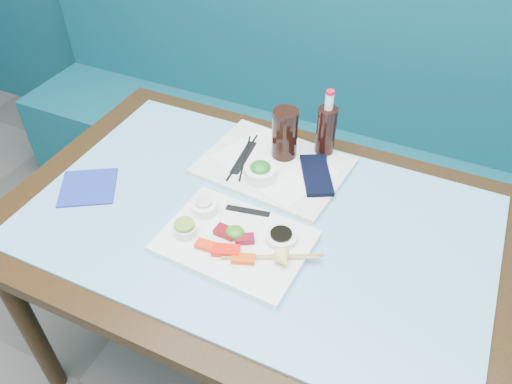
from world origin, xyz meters
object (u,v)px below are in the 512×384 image
at_px(dining_table, 258,241).
at_px(blue_napkin, 88,187).
at_px(serving_tray, 274,166).
at_px(cola_bottle_body, 326,133).
at_px(seaweed_bowl, 260,173).
at_px(cola_glass, 285,134).
at_px(booth_bench, 339,157).
at_px(sashimi_plate, 235,242).

bearing_deg(dining_table, blue_napkin, -169.15).
bearing_deg(serving_tray, cola_bottle_body, 53.82).
height_order(serving_tray, seaweed_bowl, seaweed_bowl).
relative_size(seaweed_bowl, cola_glass, 0.59).
xyz_separation_m(serving_tray, seaweed_bowl, (-0.01, -0.07, 0.03)).
height_order(booth_bench, dining_table, booth_bench).
relative_size(dining_table, serving_tray, 3.35).
relative_size(dining_table, sashimi_plate, 3.81).
bearing_deg(booth_bench, dining_table, -90.00).
xyz_separation_m(booth_bench, seaweed_bowl, (-0.06, -0.70, 0.42)).
distance_m(seaweed_bowl, blue_napkin, 0.50).
relative_size(serving_tray, cola_glass, 2.65).
bearing_deg(cola_glass, blue_napkin, -141.61).
xyz_separation_m(booth_bench, serving_tray, (-0.05, -0.63, 0.39)).
xyz_separation_m(sashimi_plate, cola_glass, (-0.02, 0.38, 0.09)).
relative_size(booth_bench, cola_glass, 19.02).
distance_m(dining_table, blue_napkin, 0.51).
distance_m(cola_bottle_body, blue_napkin, 0.72).
xyz_separation_m(booth_bench, cola_glass, (-0.04, -0.57, 0.48)).
bearing_deg(sashimi_plate, cola_bottle_body, 83.32).
height_order(booth_bench, cola_glass, booth_bench).
relative_size(cola_glass, cola_bottle_body, 0.94).
bearing_deg(sashimi_plate, booth_bench, 92.57).
xyz_separation_m(booth_bench, blue_napkin, (-0.50, -0.93, 0.39)).
distance_m(booth_bench, serving_tray, 0.74).
xyz_separation_m(seaweed_bowl, blue_napkin, (-0.44, -0.23, -0.03)).
distance_m(dining_table, sashimi_plate, 0.15).
xyz_separation_m(cola_glass, blue_napkin, (-0.46, -0.36, -0.09)).
xyz_separation_m(dining_table, cola_bottle_body, (0.07, 0.34, 0.18)).
distance_m(serving_tray, blue_napkin, 0.54).
bearing_deg(blue_napkin, cola_glass, 38.39).
relative_size(cola_bottle_body, blue_napkin, 1.09).
bearing_deg(serving_tray, booth_bench, 91.25).
height_order(sashimi_plate, blue_napkin, sashimi_plate).
bearing_deg(dining_table, booth_bench, 90.00).
relative_size(booth_bench, serving_tray, 7.18).
bearing_deg(cola_bottle_body, sashimi_plate, -100.10).
distance_m(booth_bench, dining_table, 0.89).
relative_size(serving_tray, seaweed_bowl, 4.52).
bearing_deg(cola_glass, seaweed_bowl, -98.75).
bearing_deg(cola_glass, serving_tray, -100.30).
height_order(seaweed_bowl, cola_bottle_body, cola_bottle_body).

